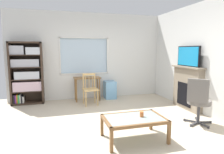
% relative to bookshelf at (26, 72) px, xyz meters
% --- Properties ---
extents(ground, '(5.88, 6.03, 0.02)m').
position_rel_bookshelf_xyz_m(ground, '(1.84, -2.27, -0.95)').
color(ground, beige).
extents(wall_back_with_window, '(4.88, 0.15, 2.74)m').
position_rel_bookshelf_xyz_m(wall_back_with_window, '(1.85, 0.24, 0.43)').
color(wall_back_with_window, silver).
rests_on(wall_back_with_window, ground).
extents(wall_right, '(0.12, 5.23, 2.74)m').
position_rel_bookshelf_xyz_m(wall_right, '(4.34, -2.27, 0.44)').
color(wall_right, silver).
rests_on(wall_right, ground).
extents(bookshelf, '(0.90, 0.38, 1.81)m').
position_rel_bookshelf_xyz_m(bookshelf, '(0.00, 0.00, 0.00)').
color(bookshelf, '#38281E').
rests_on(bookshelf, ground).
extents(desk_under_window, '(0.81, 0.43, 0.73)m').
position_rel_bookshelf_xyz_m(desk_under_window, '(1.75, -0.11, -0.34)').
color(desk_under_window, brown).
rests_on(desk_under_window, ground).
extents(wooden_chair, '(0.45, 0.43, 0.90)m').
position_rel_bookshelf_xyz_m(wooden_chair, '(1.75, -0.62, -0.47)').
color(wooden_chair, tan).
rests_on(wooden_chair, ground).
extents(plastic_drawer_unit, '(0.35, 0.40, 0.57)m').
position_rel_bookshelf_xyz_m(plastic_drawer_unit, '(2.50, -0.06, -0.65)').
color(plastic_drawer_unit, '#72ADDB').
rests_on(plastic_drawer_unit, ground).
extents(fireplace, '(0.26, 1.12, 1.15)m').
position_rel_bookshelf_xyz_m(fireplace, '(4.18, -1.74, -0.36)').
color(fireplace, gray).
rests_on(fireplace, ground).
extents(tv, '(0.06, 0.85, 0.53)m').
position_rel_bookshelf_xyz_m(tv, '(4.16, -1.74, 0.48)').
color(tv, black).
rests_on(tv, fireplace).
extents(office_chair, '(0.63, 0.59, 1.00)m').
position_rel_bookshelf_xyz_m(office_chair, '(3.66, -2.81, -0.38)').
color(office_chair, slate).
rests_on(office_chair, ground).
extents(coffee_table, '(1.05, 0.69, 0.41)m').
position_rel_bookshelf_xyz_m(coffee_table, '(2.10, -3.08, -0.58)').
color(coffee_table, '#8C9E99').
rests_on(coffee_table, ground).
extents(sippy_cup, '(0.07, 0.07, 0.09)m').
position_rel_bookshelf_xyz_m(sippy_cup, '(2.25, -3.07, -0.48)').
color(sippy_cup, orange).
rests_on(sippy_cup, coffee_table).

